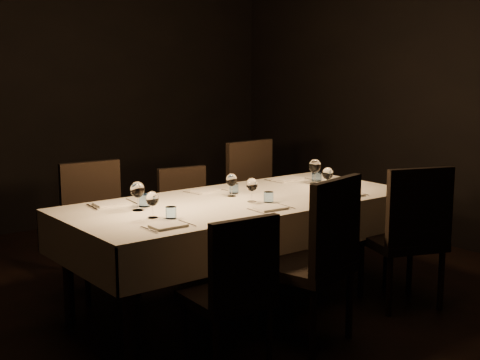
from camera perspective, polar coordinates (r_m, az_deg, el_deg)
room at (r=4.61m, az=0.00°, el=7.34°), size 5.01×6.01×3.01m
dining_table at (r=4.72m, az=0.00°, el=-2.55°), size 2.52×1.12×0.76m
chair_near_left at (r=3.72m, az=-0.51°, el=-9.01°), size 0.46×0.46×0.90m
place_setting_near_left at (r=4.09m, az=-6.72°, el=-2.56°), size 0.30×0.39×0.17m
chair_near_center at (r=4.09m, az=6.51°, el=-6.32°), size 0.60×0.60×1.05m
place_setting_near_center at (r=4.54m, az=1.84°, el=-1.25°), size 0.31×0.39×0.17m
chair_near_right at (r=4.81m, az=14.19°, el=-4.24°), size 0.63×0.63×1.02m
place_setting_near_right at (r=5.03m, az=8.31°, el=-0.23°), size 0.33×0.40×0.17m
chair_far_left at (r=5.13m, az=-12.08°, el=-3.49°), size 0.51×0.51×0.98m
place_setting_far_left at (r=4.47m, az=-9.26°, el=-1.43°), size 0.35×0.41×0.19m
chair_far_center at (r=5.47m, az=-4.53°, el=-3.01°), size 0.48×0.48×0.87m
place_setting_far_center at (r=4.88m, az=-1.36°, el=-0.47°), size 0.31×0.39×0.17m
chair_far_right at (r=5.84m, az=1.64°, el=-1.36°), size 0.51×0.51×1.04m
place_setting_far_right at (r=5.40m, az=5.74°, el=0.64°), size 0.36×0.42×0.20m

